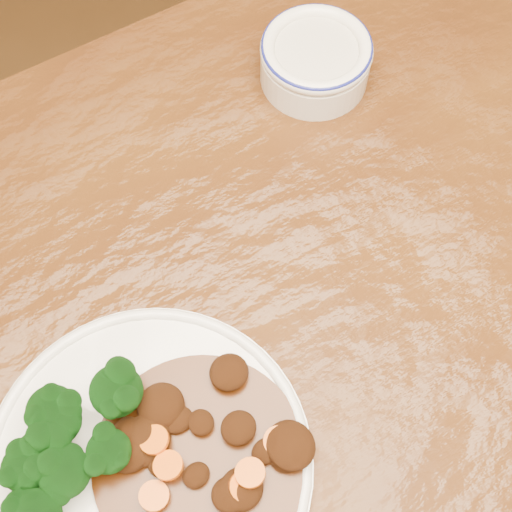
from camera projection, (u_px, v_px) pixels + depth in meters
ground at (287, 448)px, 1.41m from camera, size 4.00×4.00×0.00m
dining_table at (310, 338)px, 0.81m from camera, size 1.60×1.08×0.75m
dinner_plate at (148, 464)px, 0.66m from camera, size 0.31×0.31×0.02m
broccoli_florets at (67, 442)px, 0.64m from camera, size 0.16×0.12×0.05m
mince_stew at (201, 447)px, 0.66m from camera, size 0.20×0.20×0.03m
dip_bowl at (316, 59)px, 0.84m from camera, size 0.13×0.13×0.06m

